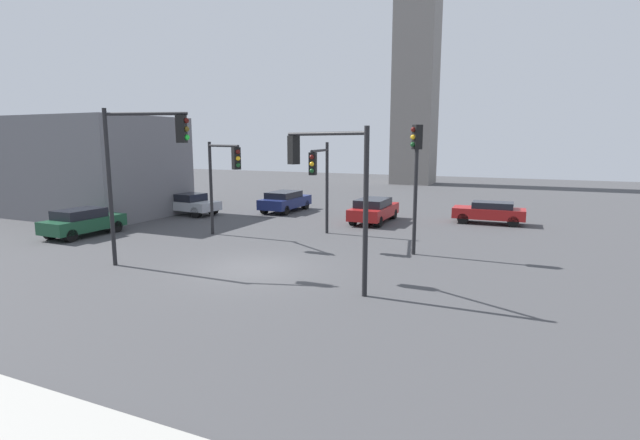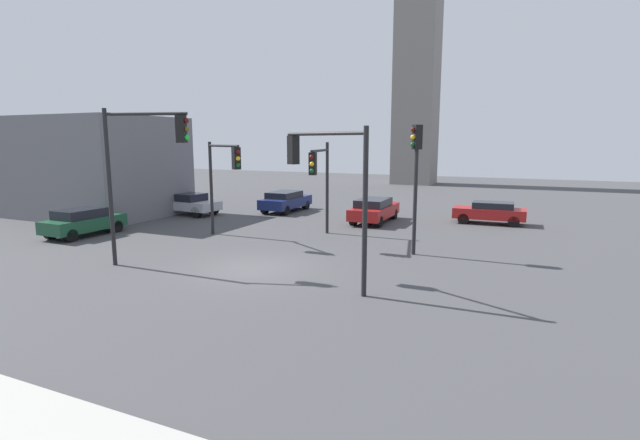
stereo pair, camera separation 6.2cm
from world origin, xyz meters
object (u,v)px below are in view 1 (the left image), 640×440
Objects in this scene: traffic_light_3 at (142,156)px; car_4 at (490,212)px; traffic_light_1 at (327,172)px; traffic_light_4 at (416,166)px; traffic_light_0 at (223,169)px; car_0 at (83,222)px; car_1 at (188,203)px; car_2 at (285,201)px; traffic_light_2 at (320,172)px; car_3 at (374,210)px.

traffic_light_3 is 19.40m from car_4.
traffic_light_4 reaches higher than traffic_light_1.
traffic_light_0 is 0.91× the size of traffic_light_1.
car_1 is (0.13, 7.92, 0.01)m from car_0.
car_2 is 1.08× the size of car_4.
traffic_light_1 is 7.19m from traffic_light_2.
car_1 is 12.25m from car_3.
car_3 is (-2.36, 12.45, -3.02)m from traffic_light_1.
car_3 is (12.06, 2.14, 0.01)m from car_1.
traffic_light_2 is 6.57m from car_3.
car_2 is (-9.23, 14.09, -3.03)m from traffic_light_1.
traffic_light_4 is 17.14m from car_1.
traffic_light_1 reaches higher than car_4.
traffic_light_2 reaches higher than car_4.
traffic_light_2 is 1.08× the size of car_2.
car_0 is (-16.25, -2.95, -3.03)m from traffic_light_4.
car_3 is at bearing 159.81° from traffic_light_2.
car_1 is at bearing 126.53° from car_2.
traffic_light_0 is 9.98m from car_2.
car_1 is at bearing 99.90° from car_3.
traffic_light_1 is 1.14× the size of car_3.
car_2 is at bearing -154.19° from traffic_light_2.
traffic_light_1 is at bearing 73.25° from car_4.
traffic_light_3 is 15.42m from car_2.
traffic_light_4 is 1.24× the size of car_2.
traffic_light_4 is at bearing -11.69° from car_1.
traffic_light_0 reaches higher than traffic_light_2.
car_4 is at bearing -86.78° from car_2.
traffic_light_4 is (9.15, 0.69, 0.35)m from traffic_light_0.
traffic_light_4 is at bearing 17.69° from traffic_light_3.
traffic_light_2 is (-3.15, 6.44, -0.47)m from traffic_light_1.
car_0 is (-7.39, 3.18, -3.51)m from traffic_light_3.
traffic_light_1 is at bearing -10.68° from traffic_light_3.
car_1 is (-7.26, 11.10, -3.50)m from traffic_light_3.
car_2 is (-10.93, 8.75, -3.03)m from traffic_light_4.
car_3 reaches higher than car_0.
traffic_light_0 reaches higher than car_2.
traffic_light_3 reaches higher than traffic_light_0.
car_1 is at bearing -121.65° from traffic_light_2.
traffic_light_3 reaches higher than car_1.
traffic_light_0 is at bearing -79.95° from traffic_light_2.
car_2 is (-2.08, 14.87, -3.50)m from traffic_light_3.
traffic_light_4 is (8.86, 6.12, -0.47)m from traffic_light_3.
traffic_light_4 reaches higher than car_3.
traffic_light_1 is at bearing 13.33° from traffic_light_2.
traffic_light_1 is at bearing 28.12° from traffic_light_4.
car_0 is at bearing -83.12° from traffic_light_2.
traffic_light_0 is at bearing -33.67° from car_1.
traffic_light_3 is 1.40× the size of car_1.
traffic_light_3 is at bearing -9.51° from traffic_light_4.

